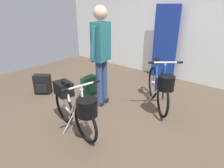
{
  "coord_description": "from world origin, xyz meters",
  "views": [
    {
      "loc": [
        1.75,
        -2.04,
        1.72
      ],
      "look_at": [
        -0.08,
        0.13,
        0.55
      ],
      "focal_mm": 31.28,
      "sensor_mm": 36.0,
      "label": 1
    }
  ],
  "objects_px": {
    "visitor_near_wall": "(101,51)",
    "handbag_on_floor": "(90,86)",
    "folding_bike_foreground": "(75,105)",
    "backpack_on_floor": "(43,84)",
    "floor_banner_stand": "(164,47)",
    "display_bike_left": "(160,86)"
  },
  "relations": [
    {
      "from": "backpack_on_floor",
      "to": "handbag_on_floor",
      "type": "xyz_separation_m",
      "value": [
        0.75,
        0.6,
        -0.01
      ]
    },
    {
      "from": "display_bike_left",
      "to": "handbag_on_floor",
      "type": "distance_m",
      "value": 1.43
    },
    {
      "from": "floor_banner_stand",
      "to": "folding_bike_foreground",
      "type": "height_order",
      "value": "floor_banner_stand"
    },
    {
      "from": "handbag_on_floor",
      "to": "visitor_near_wall",
      "type": "bearing_deg",
      "value": -16.96
    },
    {
      "from": "visitor_near_wall",
      "to": "handbag_on_floor",
      "type": "bearing_deg",
      "value": 163.04
    },
    {
      "from": "folding_bike_foreground",
      "to": "visitor_near_wall",
      "type": "height_order",
      "value": "visitor_near_wall"
    },
    {
      "from": "folding_bike_foreground",
      "to": "handbag_on_floor",
      "type": "height_order",
      "value": "folding_bike_foreground"
    },
    {
      "from": "display_bike_left",
      "to": "backpack_on_floor",
      "type": "xyz_separation_m",
      "value": [
        -2.12,
        -0.94,
        -0.23
      ]
    },
    {
      "from": "backpack_on_floor",
      "to": "floor_banner_stand",
      "type": "bearing_deg",
      "value": 59.39
    },
    {
      "from": "floor_banner_stand",
      "to": "handbag_on_floor",
      "type": "xyz_separation_m",
      "value": [
        -0.69,
        -1.83,
        -0.59
      ]
    },
    {
      "from": "folding_bike_foreground",
      "to": "backpack_on_floor",
      "type": "bearing_deg",
      "value": 164.62
    },
    {
      "from": "folding_bike_foreground",
      "to": "visitor_near_wall",
      "type": "relative_size",
      "value": 0.67
    },
    {
      "from": "backpack_on_floor",
      "to": "handbag_on_floor",
      "type": "bearing_deg",
      "value": 38.53
    },
    {
      "from": "backpack_on_floor",
      "to": "display_bike_left",
      "type": "bearing_deg",
      "value": 23.99
    },
    {
      "from": "visitor_near_wall",
      "to": "backpack_on_floor",
      "type": "xyz_separation_m",
      "value": [
        -1.23,
        -0.45,
        -0.78
      ]
    },
    {
      "from": "display_bike_left",
      "to": "folding_bike_foreground",
      "type": "bearing_deg",
      "value": -112.74
    },
    {
      "from": "handbag_on_floor",
      "to": "display_bike_left",
      "type": "bearing_deg",
      "value": 14.1
    },
    {
      "from": "floor_banner_stand",
      "to": "handbag_on_floor",
      "type": "height_order",
      "value": "floor_banner_stand"
    },
    {
      "from": "display_bike_left",
      "to": "backpack_on_floor",
      "type": "bearing_deg",
      "value": -156.01
    },
    {
      "from": "floor_banner_stand",
      "to": "display_bike_left",
      "type": "relative_size",
      "value": 1.72
    },
    {
      "from": "floor_banner_stand",
      "to": "folding_bike_foreground",
      "type": "xyz_separation_m",
      "value": [
        0.11,
        -2.86,
        -0.35
      ]
    },
    {
      "from": "floor_banner_stand",
      "to": "visitor_near_wall",
      "type": "xyz_separation_m",
      "value": [
        -0.21,
        -1.98,
        0.21
      ]
    }
  ]
}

